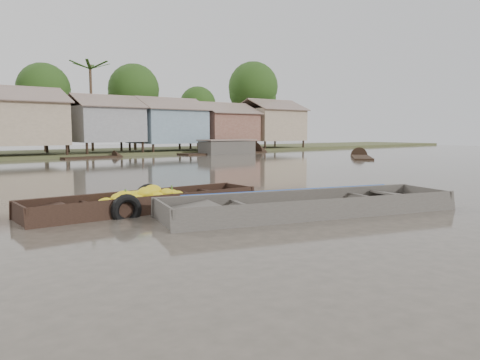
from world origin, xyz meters
TOP-DOWN VIEW (x-y plane):
  - ground at (0.00, 0.00)m, footprint 120.00×120.00m
  - riverbank at (3.03, 31.86)m, footprint 120.00×12.47m
  - banana_boat at (-1.10, 2.69)m, footprint 6.29×1.70m
  - viewer_boat at (1.95, -0.34)m, footprint 7.87×4.13m
  - distant_boats at (12.52, 24.21)m, footprint 46.83×16.34m

SIDE VIEW (x-z plane):
  - ground at x=0.00m, z-range 0.00..0.00m
  - viewer_boat at x=1.95m, z-range -0.24..0.37m
  - banana_boat at x=-1.10m, z-range -0.25..0.62m
  - distant_boats at x=12.52m, z-range -0.48..0.90m
  - riverbank at x=3.03m, z-range -2.04..8.18m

